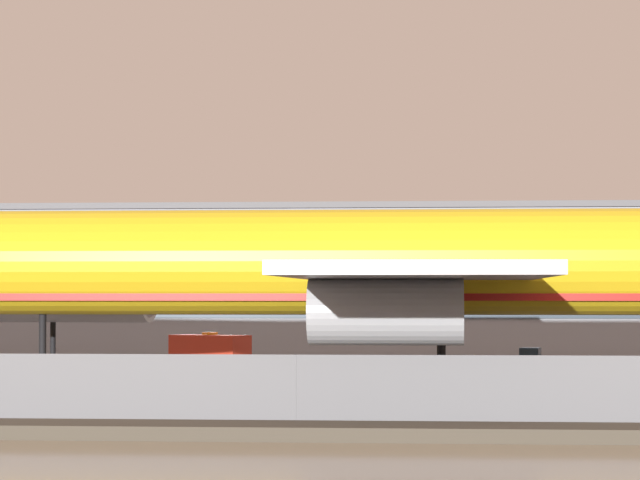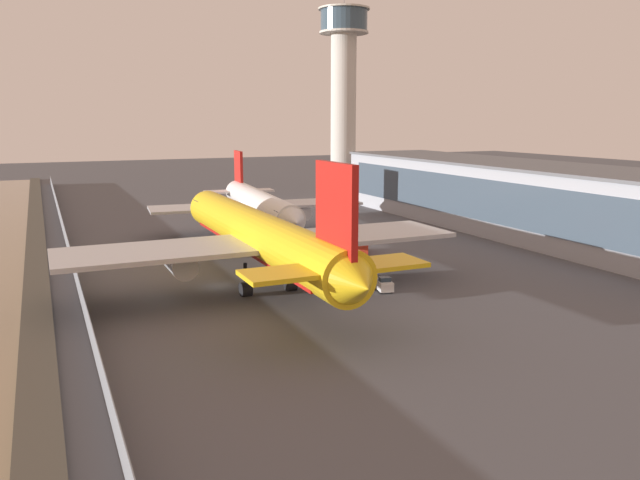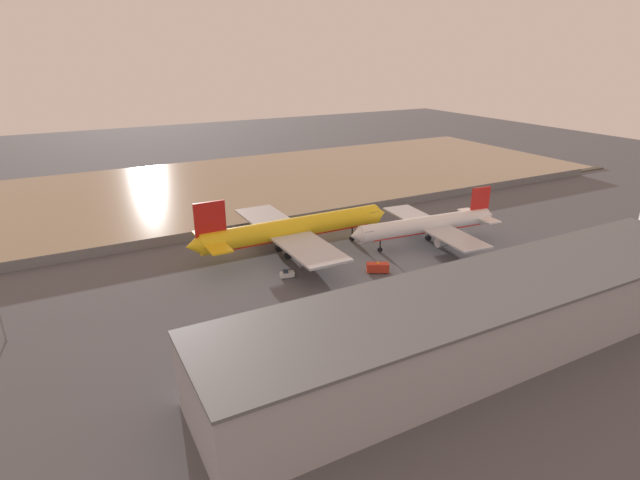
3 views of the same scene
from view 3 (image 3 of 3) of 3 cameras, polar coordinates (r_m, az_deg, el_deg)
The scene contains 9 objects.
ground_plane at distance 133.70m, azimuth -2.93°, elevation -0.59°, with size 500.00×500.00×0.00m, color #4C4C51.
waterfront_lagoon at distance 197.31m, azimuth -11.88°, elevation 6.08°, with size 320.00×98.00×0.01m.
shoreline_seawall at distance 151.31m, azimuth -6.27°, elevation 2.00°, with size 320.00×3.00×0.50m.
perimeter_fence at distance 147.01m, azimuth -5.62°, elevation 1.91°, with size 280.00×0.10×2.70m.
cargo_jet_yellow at distance 126.46m, azimuth -3.20°, elevation 1.21°, with size 55.61×47.19×16.69m.
passenger_jet_white_red at distance 135.47m, azimuth 12.23°, elevation 1.67°, with size 44.97×38.34×14.11m.
baggage_tug at distance 114.80m, azimuth -3.80°, elevation -3.91°, with size 3.47×2.25×1.80m.
ops_van at distance 117.67m, azimuth 6.67°, elevation -3.12°, with size 5.58×4.30×2.48m.
terminal_building at distance 92.14m, azimuth 19.43°, elevation -7.95°, with size 105.75×20.68×12.49m.
Camera 3 is at (52.72, 112.77, 48.78)m, focal length 28.00 mm.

